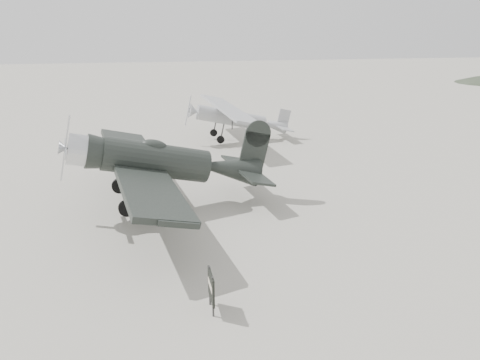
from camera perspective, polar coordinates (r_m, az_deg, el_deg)
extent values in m
plane|color=gray|center=(21.79, 1.36, -4.26)|extent=(160.00, 160.00, 0.00)
cylinder|color=black|center=(21.97, -10.17, 2.26)|extent=(5.09, 2.42, 1.56)
cone|color=black|center=(22.81, -1.07, 3.34)|extent=(3.11, 1.95, 1.45)
cylinder|color=silver|center=(21.71, -19.00, 1.28)|extent=(1.23, 1.54, 1.38)
cone|color=silver|center=(21.72, -20.75, 1.09)|extent=(0.50, 0.68, 0.62)
cube|color=silver|center=(21.72, -20.54, 1.11)|extent=(0.10, 0.21, 2.89)
ellipsoid|color=black|center=(21.75, -10.85, 3.93)|extent=(1.34, 0.97, 0.51)
cube|color=black|center=(21.98, -12.11, 1.07)|extent=(4.72, 13.54, 0.24)
cube|color=black|center=(23.09, 1.02, 3.68)|extent=(2.05, 4.81, 0.11)
cube|color=black|center=(22.91, 1.43, 5.99)|extent=(1.33, 0.35, 2.00)
cylinder|color=black|center=(21.06, -12.42, -4.20)|extent=(0.78, 0.31, 0.76)
cylinder|color=black|center=(23.84, -13.43, -1.47)|extent=(0.78, 0.31, 0.76)
cylinder|color=#333333|center=(20.78, -12.57, -2.31)|extent=(0.14, 0.14, 1.56)
cylinder|color=#333333|center=(23.59, -13.57, 0.22)|extent=(0.14, 0.14, 1.56)
cylinder|color=black|center=(23.33, 1.65, 2.47)|extent=(0.26, 0.13, 0.24)
cylinder|color=#97999B|center=(34.23, -1.05, 7.57)|extent=(5.20, 1.69, 1.08)
cone|color=#97999B|center=(35.28, 4.39, 7.87)|extent=(1.87, 1.19, 0.98)
cone|color=#97999B|center=(33.61, -5.77, 7.26)|extent=(0.71, 1.08, 1.02)
cube|color=#97999B|center=(33.54, -6.44, 7.21)|extent=(0.07, 0.14, 2.16)
cube|color=#97999B|center=(34.01, -1.70, 8.54)|extent=(3.17, 10.94, 0.18)
cube|color=#97999B|center=(35.44, 5.14, 7.98)|extent=(1.28, 3.42, 0.08)
cube|color=#97999B|center=(35.36, 5.32, 9.01)|extent=(0.89, 0.19, 1.28)
cylinder|color=black|center=(33.36, -1.85, 4.62)|extent=(0.56, 0.20, 0.55)
cylinder|color=black|center=(35.39, -2.73, 5.47)|extent=(0.56, 0.20, 0.55)
cylinder|color=#333333|center=(33.22, -1.86, 5.56)|extent=(0.10, 0.10, 1.18)
cylinder|color=#333333|center=(35.26, -2.75, 6.35)|extent=(0.10, 0.10, 1.18)
cylinder|color=black|center=(35.58, 5.42, 7.46)|extent=(0.18, 0.09, 0.18)
cylinder|color=#333333|center=(14.59, -3.31, -14.03)|extent=(0.07, 0.07, 1.38)
cylinder|color=#333333|center=(15.12, -3.71, -12.74)|extent=(0.07, 0.07, 1.38)
cube|color=black|center=(14.77, -3.53, -12.85)|extent=(0.11, 0.95, 0.95)
cube|color=beige|center=(14.74, -3.68, -12.69)|extent=(0.05, 0.74, 0.19)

